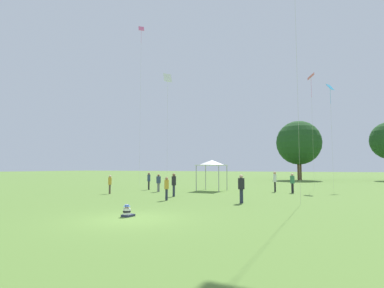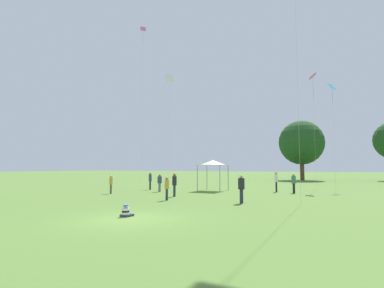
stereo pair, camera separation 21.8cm
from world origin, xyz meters
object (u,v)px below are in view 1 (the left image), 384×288
object	(u,v)px
kite_3	(311,82)
person_standing_6	(149,179)
person_standing_0	(110,183)
person_standing_2	(292,181)
kite_7	(330,91)
person_standing_1	(159,182)
distant_tree_1	(299,143)
person_standing_7	(174,183)
person_standing_3	(275,179)
kite_1	(141,43)
canopy_tent	(212,163)
person_standing_5	(167,186)
seated_toddler	(127,212)
kite_5	(168,81)
person_standing_4	(241,186)

from	to	relation	value
kite_3	person_standing_6	bearing A→B (deg)	-19.63
person_standing_0	person_standing_2	size ratio (longest dim) A/B	0.93
kite_7	person_standing_1	bearing A→B (deg)	-159.01
person_standing_1	person_standing_0	bearing A→B (deg)	-27.63
person_standing_0	distant_tree_1	world-z (taller)	distant_tree_1
person_standing_7	kite_3	distance (m)	19.08
person_standing_3	person_standing_7	size ratio (longest dim) A/B	1.04
kite_7	person_standing_2	bearing A→B (deg)	-130.98
person_standing_1	person_standing_6	world-z (taller)	person_standing_6
kite_1	kite_7	bearing A→B (deg)	9.22
person_standing_6	canopy_tent	xyz separation A→B (m)	(6.08, 1.50, 1.58)
person_standing_3	kite_7	world-z (taller)	kite_7
person_standing_1	person_standing_5	size ratio (longest dim) A/B	1.02
person_standing_5	kite_3	xyz separation A→B (m)	(8.33, 15.78, 10.29)
person_standing_1	person_standing_2	size ratio (longest dim) A/B	0.94
person_standing_1	kite_3	xyz separation A→B (m)	(12.50, 10.02, 10.30)
seated_toddler	kite_3	distance (m)	25.69
canopy_tent	seated_toddler	bearing A→B (deg)	-82.57
kite_5	kite_7	size ratio (longest dim) A/B	1.29
person_standing_1	person_standing_3	size ratio (longest dim) A/B	0.87
seated_toddler	canopy_tent	distance (m)	15.82
person_standing_0	person_standing_3	bearing A→B (deg)	124.01
canopy_tent	kite_7	world-z (taller)	kite_7
person_standing_4	kite_7	bearing A→B (deg)	62.83
kite_3	person_standing_0	bearing A→B (deg)	-7.23
person_standing_0	person_standing_4	world-z (taller)	person_standing_4
person_standing_4	kite_7	world-z (taller)	kite_7
person_standing_6	person_standing_7	xyz separation A→B (m)	(5.57, -5.05, 0.03)
person_standing_5	canopy_tent	xyz separation A→B (m)	(-0.29, 9.03, 1.67)
person_standing_6	kite_3	world-z (taller)	kite_3
person_standing_5	person_standing_6	xyz separation A→B (m)	(-6.38, 7.52, 0.09)
seated_toddler	person_standing_3	size ratio (longest dim) A/B	0.30
canopy_tent	person_standing_0	bearing A→B (deg)	-134.00
person_standing_4	seated_toddler	bearing A→B (deg)	-123.83
person_standing_6	distant_tree_1	distance (m)	32.64
canopy_tent	person_standing_6	bearing A→B (deg)	-166.11
person_standing_0	person_standing_5	size ratio (longest dim) A/B	1.00
seated_toddler	person_standing_7	xyz separation A→B (m)	(-2.53, 8.95, 0.83)
kite_7	person_standing_7	bearing A→B (deg)	-143.96
person_standing_3	seated_toddler	bearing A→B (deg)	125.23
person_standing_5	distant_tree_1	distance (m)	38.41
person_standing_0	person_standing_6	bearing A→B (deg)	176.48
person_standing_3	person_standing_2	bearing A→B (deg)	-150.27
kite_7	distant_tree_1	xyz separation A→B (m)	(-5.31, 20.97, -3.70)
person_standing_2	kite_3	xyz separation A→B (m)	(1.42, 6.10, 10.23)
person_standing_4	kite_3	size ratio (longest dim) A/B	0.15
person_standing_5	person_standing_6	distance (m)	9.86
canopy_tent	kite_1	xyz separation A→B (m)	(-11.70, 4.84, 15.84)
kite_1	kite_5	size ratio (longest dim) A/B	1.45
seated_toddler	person_standing_0	xyz separation A→B (m)	(-8.52, 8.78, 0.72)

